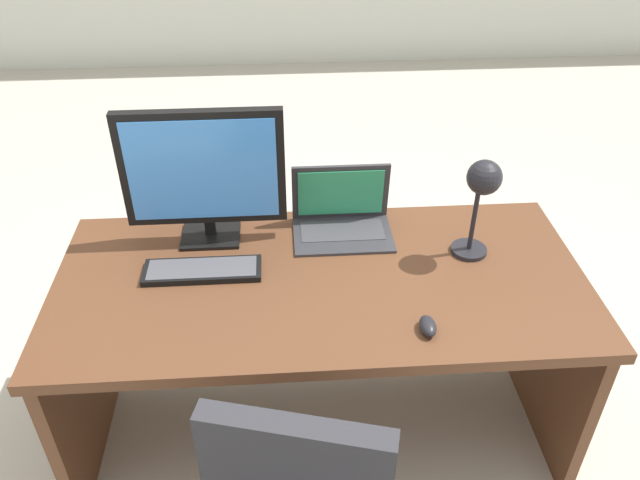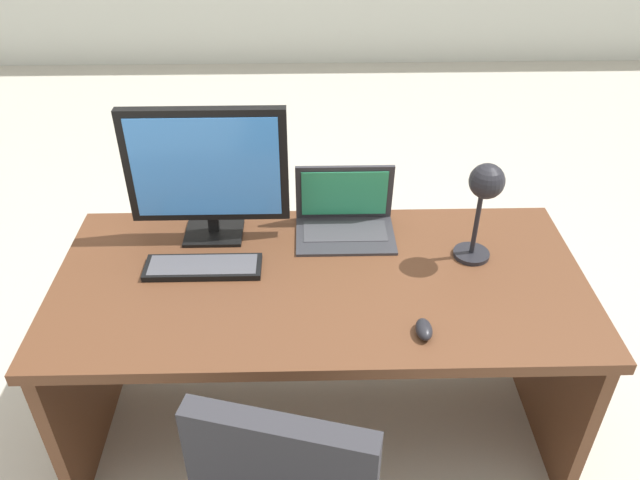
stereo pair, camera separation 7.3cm
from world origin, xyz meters
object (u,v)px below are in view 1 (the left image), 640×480
keyboard (202,270)px  desk_lamp (482,190)px  laptop (341,210)px  mouse (428,326)px  monitor (203,172)px  desk (320,315)px

keyboard → desk_lamp: (0.89, 0.03, 0.25)m
laptop → mouse: 0.59m
mouse → desk_lamp: size_ratio=0.24×
monitor → mouse: bearing=-38.2°
desk → monitor: 0.62m
monitor → mouse: (0.66, -0.52, -0.24)m
mouse → monitor: bearing=141.8°
laptop → desk_lamp: size_ratio=0.95×
keyboard → desk_lamp: bearing=2.0°
desk → keyboard: 0.43m
keyboard → desk_lamp: desk_lamp is taller
monitor → desk_lamp: monitor is taller
laptop → monitor: bearing=-175.7°
desk_lamp → monitor: bearing=169.0°
mouse → desk_lamp: desk_lamp is taller
desk → monitor: monitor is taller
monitor → mouse: 0.87m
desk_lamp → mouse: bearing=-122.3°
desk → keyboard: keyboard is taller
desk → mouse: (0.29, -0.31, 0.22)m
monitor → keyboard: 0.32m
mouse → desk_lamp: 0.47m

